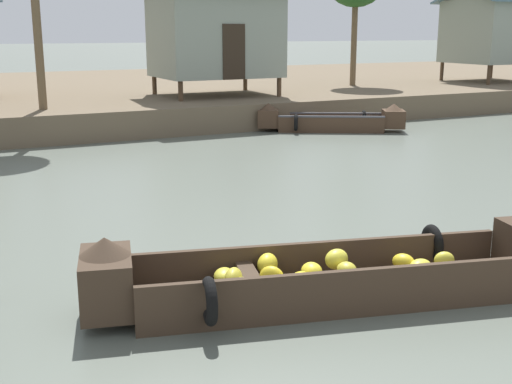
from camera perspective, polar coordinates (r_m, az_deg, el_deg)
The scene contains 6 objects.
ground_plane at distance 12.35m, azimuth -2.03°, elevation -0.87°, with size 300.00×300.00×0.00m, color #596056.
riverbank_strip at distance 29.14m, azimuth -16.60°, elevation 7.92°, with size 160.00×20.00×0.85m, color brown.
banana_boat at distance 7.91m, azimuth 6.46°, elevation -7.06°, with size 5.83×2.33×0.95m.
fishing_skiff_distant at distance 21.14m, azimuth 6.44°, elevation 6.11°, with size 4.39×2.90×0.87m.
stilt_house_mid_left at distance 23.80m, azimuth -3.55°, elevation 13.62°, with size 4.74×3.66×4.43m.
stilt_house_mid_right at distance 32.06m, azimuth 19.75°, elevation 12.97°, with size 4.14×3.79×4.18m.
Camera 1 is at (-4.87, -0.91, 3.13)m, focal length 46.51 mm.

